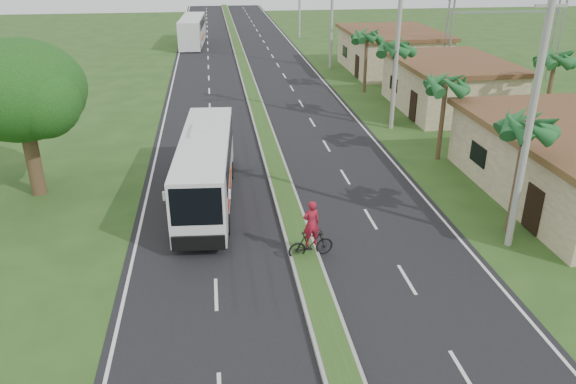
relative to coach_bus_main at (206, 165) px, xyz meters
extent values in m
plane|color=#25471A|center=(3.72, -7.95, -1.89)|extent=(180.00, 180.00, 0.00)
cube|color=black|center=(3.72, 12.05, -1.88)|extent=(14.00, 160.00, 0.02)
cube|color=gray|center=(3.72, 12.05, -1.79)|extent=(1.20, 160.00, 0.17)
cube|color=#25471A|center=(3.72, 12.05, -1.70)|extent=(0.95, 160.00, 0.02)
cube|color=silver|center=(-2.98, 12.05, -1.89)|extent=(0.12, 160.00, 0.01)
cube|color=silver|center=(10.42, 12.05, -1.89)|extent=(0.12, 160.00, 0.01)
cube|color=tan|center=(17.72, 14.05, -0.21)|extent=(7.00, 10.00, 3.35)
cube|color=#4E251B|center=(17.72, 14.05, 1.62)|extent=(7.60, 10.60, 0.32)
cube|color=tan|center=(17.72, 28.05, -0.14)|extent=(8.00, 11.00, 3.50)
cube|color=#4E251B|center=(17.72, 28.05, 1.77)|extent=(8.60, 11.60, 0.32)
cylinder|color=#473321|center=(12.72, -4.95, 0.61)|extent=(0.26, 0.26, 5.00)
cylinder|color=#473321|center=(13.12, 4.05, 0.41)|extent=(0.26, 0.26, 4.60)
cylinder|color=#473321|center=(12.52, 11.05, 0.81)|extent=(0.26, 0.26, 5.40)
cylinder|color=#473321|center=(13.02, 20.05, 0.51)|extent=(0.26, 0.26, 4.80)
cylinder|color=#473321|center=(21.22, 7.05, 0.71)|extent=(0.26, 0.26, 5.20)
cylinder|color=#473321|center=(-8.28, 2.05, 0.11)|extent=(0.70, 0.70, 4.00)
ellipsoid|color=#123F11|center=(-8.28, 2.05, 3.31)|extent=(6.00, 6.00, 4.68)
sphere|color=#123F11|center=(-7.08, 1.05, 3.01)|extent=(3.40, 3.40, 3.40)
cylinder|color=gray|center=(12.22, -5.95, 3.61)|extent=(0.28, 0.28, 11.00)
cube|color=gray|center=(12.22, -5.95, 7.51)|extent=(1.20, 0.10, 0.10)
cylinder|color=gray|center=(12.22, 10.05, 4.11)|extent=(0.28, 0.28, 12.00)
cylinder|color=gray|center=(12.22, 30.05, 3.61)|extent=(0.28, 0.28, 11.00)
cylinder|color=gray|center=(20.72, 21.55, 4.11)|extent=(0.18, 0.18, 12.00)
cylinder|color=gray|center=(30.72, 21.55, 4.11)|extent=(0.18, 0.18, 12.00)
cylinder|color=gray|center=(20.72, 22.55, 4.11)|extent=(0.18, 0.18, 12.00)
cylinder|color=gray|center=(30.72, 22.55, 4.11)|extent=(0.18, 0.18, 12.00)
cube|color=gray|center=(25.72, 22.05, 4.11)|extent=(10.00, 0.14, 0.14)
cube|color=silver|center=(0.00, -0.05, -0.10)|extent=(2.93, 10.73, 2.78)
cube|color=black|center=(0.03, 0.48, 0.52)|extent=(2.84, 8.62, 1.11)
cube|color=black|center=(-0.36, -5.28, 0.35)|extent=(1.99, 0.28, 1.56)
cube|color=#A6280D|center=(-0.08, -1.11, -0.65)|extent=(2.57, 4.74, 0.49)
cube|color=orange|center=(0.02, 0.22, -0.88)|extent=(2.44, 2.80, 0.22)
cube|color=silver|center=(0.07, 1.01, 1.42)|extent=(1.38, 2.20, 0.25)
cylinder|color=black|center=(-1.23, -3.33, -1.43)|extent=(0.35, 0.94, 0.92)
cylinder|color=black|center=(0.76, -3.47, -1.43)|extent=(0.35, 0.94, 0.92)
cylinder|color=black|center=(-0.80, 2.84, -1.43)|extent=(0.35, 0.94, 0.92)
cylinder|color=black|center=(1.19, 2.71, -1.43)|extent=(0.35, 0.94, 0.92)
cube|color=silver|center=(-1.48, 45.63, -0.17)|extent=(3.11, 11.38, 3.13)
cube|color=black|center=(-1.45, 46.12, 0.76)|extent=(2.99, 8.45, 1.06)
cube|color=#E75517|center=(-1.54, 44.66, -0.77)|extent=(2.81, 5.52, 0.34)
cylinder|color=black|center=(-2.83, 41.06, -1.42)|extent=(0.35, 0.95, 0.94)
cylinder|color=black|center=(-0.68, 40.93, -1.42)|extent=(0.35, 0.95, 0.94)
cylinder|color=black|center=(-2.30, 49.85, -1.42)|extent=(0.35, 0.95, 0.94)
cylinder|color=black|center=(-0.15, 49.72, -1.42)|extent=(0.35, 0.95, 0.94)
imported|color=black|center=(3.99, -5.82, -1.32)|extent=(1.93, 0.87, 1.12)
imported|color=maroon|center=(3.99, -5.82, -0.40)|extent=(0.76, 0.57, 1.87)
camera|label=1|loc=(0.49, -24.77, 9.49)|focal=35.00mm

